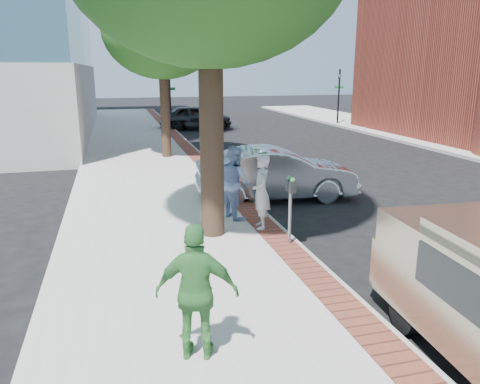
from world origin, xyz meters
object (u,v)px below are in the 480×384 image
object	(u,v)px
person_green	(197,292)
bg_car	(196,117)
parking_meter	(290,196)
sedan_silver	(276,174)
person_gray	(261,192)
person_officer	(235,182)

from	to	relation	value
person_green	bg_car	xyz separation A→B (m)	(4.27, 24.72, -0.26)
parking_meter	bg_car	size ratio (longest dim) A/B	0.32
sedan_silver	bg_car	world-z (taller)	bg_car
person_gray	sedan_silver	world-z (taller)	person_gray
person_green	person_officer	bearing A→B (deg)	-92.13
parking_meter	person_gray	size ratio (longest dim) A/B	0.85
parking_meter	person_gray	bearing A→B (deg)	102.64
person_gray	bg_car	xyz separation A→B (m)	(1.95, 20.08, -0.23)
bg_car	parking_meter	bearing A→B (deg)	-178.30
person_gray	sedan_silver	xyz separation A→B (m)	(1.35, 2.80, -0.24)
person_green	person_gray	bearing A→B (deg)	-99.67
parking_meter	bg_car	world-z (taller)	parking_meter
person_gray	sedan_silver	size ratio (longest dim) A/B	0.37
person_officer	sedan_silver	size ratio (longest dim) A/B	0.39
person_officer	person_green	bearing A→B (deg)	143.99
person_officer	sedan_silver	bearing A→B (deg)	-60.57
person_green	sedan_silver	size ratio (longest dim) A/B	0.38
person_officer	bg_car	xyz separation A→B (m)	(2.34, 19.10, -0.27)
sedan_silver	person_gray	bearing A→B (deg)	159.72
parking_meter	person_green	distance (m)	4.33
person_green	sedan_silver	distance (m)	8.30
person_green	sedan_silver	world-z (taller)	person_green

